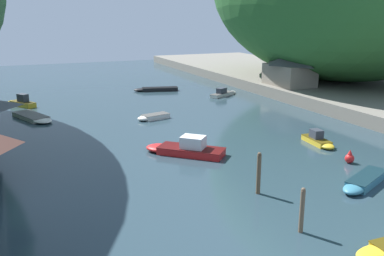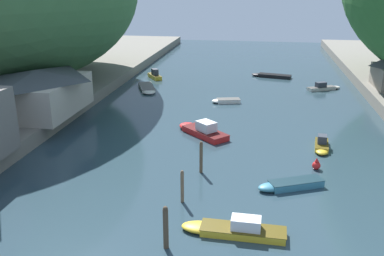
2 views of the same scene
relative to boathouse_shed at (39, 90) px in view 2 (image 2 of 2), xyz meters
The scene contains 15 objects.
water_surface 19.65m from the boathouse_shed, ahead, with size 130.00×130.00×0.00m, color #283D47.
boathouse_shed is the anchor object (origin of this frame).
boat_navy_launch 24.71m from the boathouse_shed, 75.93° to the left, with size 3.33×4.32×1.49m.
boat_near_quay 37.06m from the boathouse_shed, 33.25° to the left, with size 4.94×3.34×1.10m.
boat_white_cruiser 27.36m from the boathouse_shed, 39.07° to the right, with size 6.26×1.57×1.16m.
boat_far_right_bank 17.08m from the boathouse_shed, ahead, with size 5.84×5.65×1.48m.
boat_yellow_tender 21.65m from the boathouse_shed, 32.46° to the left, with size 3.65×2.07×0.49m.
boat_cabin_cruiser 28.18m from the boathouse_shed, ahead, with size 1.50×3.77×1.16m.
boat_small_dinghy 36.20m from the boathouse_shed, 49.12° to the left, with size 6.33×2.85×0.49m.
boat_moored_right 17.87m from the boathouse_shed, 66.69° to the left, with size 3.97×6.43×0.43m.
boat_open_rowboat 26.98m from the boathouse_shed, 23.23° to the right, with size 5.01×3.17×0.55m.
mooring_post_nearest 25.98m from the boathouse_shed, 47.59° to the right, with size 0.31×0.31×2.63m.
mooring_post_second 22.34m from the boathouse_shed, 38.41° to the right, with size 0.23×0.23×2.35m.
mooring_post_middle 20.21m from the boathouse_shed, 26.40° to the right, with size 0.26×0.26×2.59m.
channel_buoy_near 27.99m from the boathouse_shed, 14.32° to the right, with size 0.67×0.67×1.00m.
Camera 2 is at (3.18, -12.39, 14.25)m, focal length 40.00 mm.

